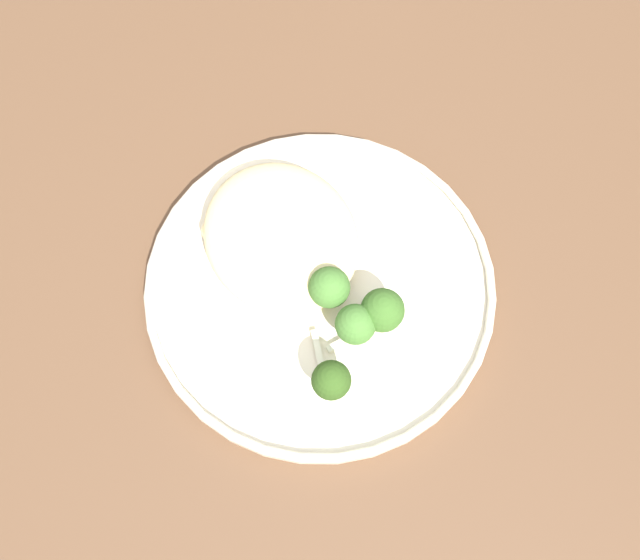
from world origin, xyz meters
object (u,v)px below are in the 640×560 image
(dinner_plate, at_px, (320,285))
(broccoli_floret_center_pile, at_px, (329,288))
(seared_scallop_rear_pale, at_px, (217,234))
(broccoli_floret_beside_noodles, at_px, (387,310))
(broccoli_floret_right_tilted, at_px, (356,326))
(seared_scallop_center_golden, at_px, (237,207))
(seared_scallop_half_hidden, at_px, (306,247))
(seared_scallop_large_seared, at_px, (247,275))
(broccoli_floret_near_rim, at_px, (331,381))

(dinner_plate, distance_m, broccoli_floret_center_pile, 0.04)
(broccoli_floret_center_pile, bearing_deg, seared_scallop_rear_pale, -148.48)
(broccoli_floret_beside_noodles, distance_m, broccoli_floret_right_tilted, 0.03)
(seared_scallop_center_golden, distance_m, broccoli_floret_beside_noodles, 0.16)
(seared_scallop_half_hidden, distance_m, broccoli_floret_center_pile, 0.05)
(seared_scallop_center_golden, bearing_deg, seared_scallop_large_seared, -17.22)
(seared_scallop_rear_pale, height_order, seared_scallop_center_golden, seared_scallop_rear_pale)
(seared_scallop_half_hidden, xyz_separation_m, seared_scallop_rear_pale, (-0.04, -0.06, 0.00))
(broccoli_floret_beside_noodles, bearing_deg, seared_scallop_half_hidden, -162.62)
(seared_scallop_half_hidden, height_order, seared_scallop_rear_pale, seared_scallop_rear_pale)
(seared_scallop_large_seared, relative_size, seared_scallop_center_golden, 0.96)
(seared_scallop_center_golden, relative_size, broccoli_floret_center_pile, 0.50)
(seared_scallop_half_hidden, xyz_separation_m, broccoli_floret_right_tilted, (0.09, -0.00, 0.02))
(broccoli_floret_right_tilted, relative_size, broccoli_floret_near_rim, 0.98)
(broccoli_floret_beside_noodles, bearing_deg, seared_scallop_large_seared, -136.39)
(seared_scallop_rear_pale, relative_size, broccoli_floret_beside_noodles, 0.48)
(seared_scallop_rear_pale, xyz_separation_m, broccoli_floret_beside_noodles, (0.13, 0.09, 0.02))
(seared_scallop_large_seared, height_order, seared_scallop_rear_pale, seared_scallop_rear_pale)
(broccoli_floret_center_pile, bearing_deg, dinner_plate, 178.15)
(broccoli_floret_near_rim, bearing_deg, broccoli_floret_right_tilted, 128.27)
(broccoli_floret_center_pile, bearing_deg, broccoli_floret_right_tilted, 5.47)
(seared_scallop_center_golden, xyz_separation_m, broccoli_floret_right_tilted, (0.15, 0.04, 0.02))
(seared_scallop_center_golden, xyz_separation_m, broccoli_floret_beside_noodles, (0.15, 0.06, 0.02))
(seared_scallop_rear_pale, distance_m, broccoli_floret_beside_noodles, 0.16)
(broccoli_floret_right_tilted, bearing_deg, seared_scallop_large_seared, -147.57)
(seared_scallop_half_hidden, bearing_deg, seared_scallop_rear_pale, -126.22)
(broccoli_floret_near_rim, bearing_deg, broccoli_floret_center_pile, 153.16)
(seared_scallop_large_seared, xyz_separation_m, seared_scallop_center_golden, (-0.06, 0.02, 0.00))
(seared_scallop_rear_pale, bearing_deg, broccoli_floret_right_tilted, 24.94)
(seared_scallop_rear_pale, height_order, broccoli_floret_right_tilted, broccoli_floret_right_tilted)
(seared_scallop_half_hidden, relative_size, broccoli_floret_near_rim, 0.50)
(seared_scallop_large_seared, distance_m, broccoli_floret_beside_noodles, 0.12)
(dinner_plate, xyz_separation_m, seared_scallop_large_seared, (-0.03, -0.05, 0.01))
(seared_scallop_large_seared, height_order, broccoli_floret_right_tilted, broccoli_floret_right_tilted)
(dinner_plate, bearing_deg, broccoli_floret_right_tilted, 3.22)
(broccoli_floret_near_rim, bearing_deg, seared_scallop_rear_pale, -171.72)
(dinner_plate, relative_size, seared_scallop_rear_pale, 12.19)
(seared_scallop_half_hidden, distance_m, broccoli_floret_beside_noodles, 0.09)
(dinner_plate, distance_m, seared_scallop_large_seared, 0.06)
(seared_scallop_rear_pale, height_order, broccoli_floret_near_rim, broccoli_floret_near_rim)
(seared_scallop_half_hidden, height_order, seared_scallop_center_golden, seared_scallop_center_golden)
(dinner_plate, xyz_separation_m, seared_scallop_half_hidden, (-0.03, 0.00, 0.01))
(dinner_plate, relative_size, broccoli_floret_right_tilted, 6.18)
(broccoli_floret_center_pile, xyz_separation_m, broccoli_floret_near_rim, (0.07, -0.03, 0.00))
(seared_scallop_half_hidden, relative_size, broccoli_floret_beside_noodles, 0.48)
(seared_scallop_large_seared, height_order, seared_scallop_center_golden, seared_scallop_center_golden)
(seared_scallop_large_seared, bearing_deg, broccoli_floret_near_rim, 8.29)
(seared_scallop_large_seared, distance_m, seared_scallop_center_golden, 0.06)
(seared_scallop_center_golden, relative_size, broccoli_floret_right_tilted, 0.51)
(seared_scallop_rear_pale, xyz_separation_m, seared_scallop_center_golden, (-0.02, 0.03, -0.00))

